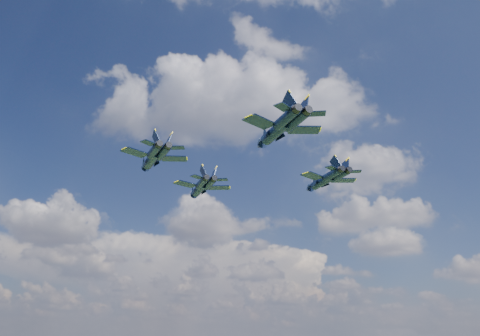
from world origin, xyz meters
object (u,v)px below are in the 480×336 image
Objects in this scene: jet_lead at (199,189)px; jet_right at (321,182)px; jet_slot at (274,132)px; jet_left at (151,160)px.

jet_lead is 1.06× the size of jet_right.
jet_slot is (18.73, -29.68, -0.83)m from jet_lead.
jet_slot is (-7.80, -23.54, 0.69)m from jet_right.
jet_lead is at bearing 92.11° from jet_slot.
jet_left is 0.92× the size of jet_right.
jet_lead is 27.27m from jet_right.
jet_lead reaches higher than jet_right.
jet_right is at bearing 41.53° from jet_slot.
jet_lead reaches higher than jet_left.
jet_lead is 0.99× the size of jet_slot.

